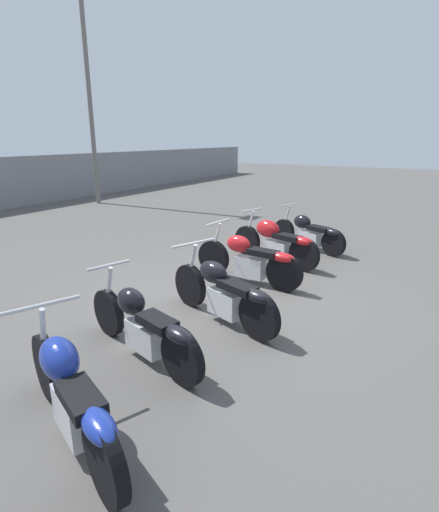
% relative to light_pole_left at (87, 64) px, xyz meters
% --- Properties ---
extents(ground_plane, '(60.00, 60.00, 0.00)m').
position_rel_light_pole_left_xyz_m(ground_plane, '(-5.61, -8.63, -4.84)').
color(ground_plane, '#514F4C').
extents(light_pole_left, '(0.70, 0.35, 8.30)m').
position_rel_light_pole_left_xyz_m(light_pole_left, '(0.00, 0.00, 0.00)').
color(light_pole_left, slate).
rests_on(light_pole_left, ground_plane).
extents(motorcycle_slot_0, '(1.01, 1.97, 1.00)m').
position_rel_light_pole_left_xyz_m(motorcycle_slot_0, '(-8.94, -9.23, -4.40)').
color(motorcycle_slot_0, black).
rests_on(motorcycle_slot_0, ground_plane).
extents(motorcycle_slot_1, '(0.79, 2.03, 0.96)m').
position_rel_light_pole_left_xyz_m(motorcycle_slot_1, '(-7.65, -8.88, -4.44)').
color(motorcycle_slot_1, black).
rests_on(motorcycle_slot_1, ground_plane).
extents(motorcycle_slot_2, '(0.93, 1.96, 1.00)m').
position_rel_light_pole_left_xyz_m(motorcycle_slot_2, '(-6.40, -9.19, -4.42)').
color(motorcycle_slot_2, black).
rests_on(motorcycle_slot_2, ground_plane).
extents(motorcycle_slot_3, '(0.66, 2.06, 1.00)m').
position_rel_light_pole_left_xyz_m(motorcycle_slot_3, '(-4.86, -8.81, -4.43)').
color(motorcycle_slot_3, black).
rests_on(motorcycle_slot_3, ground_plane).
extents(motorcycle_slot_4, '(0.80, 2.01, 1.00)m').
position_rel_light_pole_left_xyz_m(motorcycle_slot_4, '(-3.59, -8.75, -4.40)').
color(motorcycle_slot_4, black).
rests_on(motorcycle_slot_4, ground_plane).
extents(motorcycle_slot_5, '(0.93, 1.87, 0.93)m').
position_rel_light_pole_left_xyz_m(motorcycle_slot_5, '(-2.29, -9.01, -4.46)').
color(motorcycle_slot_5, black).
rests_on(motorcycle_slot_5, ground_plane).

